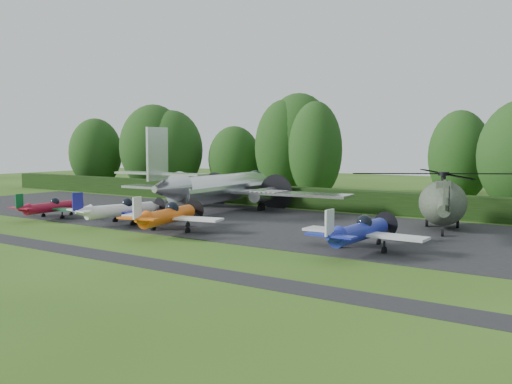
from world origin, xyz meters
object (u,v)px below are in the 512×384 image
Objects in this scene: light_plane_red at (50,207)px; light_plane_white at (121,210)px; transport_plane at (219,187)px; helicopter at (443,199)px; light_plane_blue at (360,232)px; light_plane_orange at (168,216)px.

light_plane_white reaches higher than light_plane_red.
transport_plane reaches higher than helicopter.
light_plane_blue is (27.52, 1.18, 0.23)m from light_plane_red.
light_plane_white is at bearing -88.70° from transport_plane.
transport_plane reaches higher than light_plane_blue.
light_plane_white is (-0.72, -11.44, -1.04)m from transport_plane.
light_plane_red is (-8.24, -12.39, -1.21)m from transport_plane.
transport_plane is 3.05× the size of light_plane_orange.
light_plane_white is (7.52, 0.95, 0.17)m from light_plane_red.
light_plane_red is 0.42× the size of helicopter.
helicopter reaches higher than light_plane_red.
helicopter is at bearing 16.81° from light_plane_white.
light_plane_blue is 0.52× the size of helicopter.
helicopter reaches higher than light_plane_white.
light_plane_red is 0.81× the size of light_plane_blue.
light_plane_blue is (14.15, 1.11, -0.01)m from light_plane_orange.
helicopter is (21.42, 11.60, 1.13)m from light_plane_white.
light_plane_orange is 14.20m from light_plane_blue.
light_plane_white is at bearing -134.86° from helicopter.
light_plane_blue is at bearing -25.27° from transport_plane.
transport_plane is 3.07× the size of light_plane_blue.
light_plane_blue is (20.00, 0.23, 0.06)m from light_plane_white.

